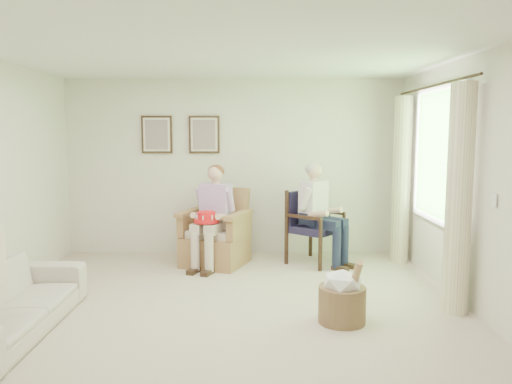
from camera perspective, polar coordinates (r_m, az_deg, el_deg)
floor at (r=5.04m, az=-3.59°, el=-14.28°), size 5.50×5.50×0.00m
back_wall at (r=7.47m, az=-2.42°, el=2.90°), size 5.00×0.04×2.60m
front_wall at (r=2.03m, az=-8.47°, el=-8.03°), size 5.00×0.04×2.60m
right_wall at (r=5.21m, az=24.89°, el=0.52°), size 0.04×5.50×2.60m
ceiling at (r=4.77m, az=-3.83°, el=16.29°), size 5.00×5.50×0.02m
window at (r=6.29m, az=20.10°, el=4.33°), size 0.13×2.50×1.63m
curtain_left at (r=5.36m, az=22.17°, el=-0.80°), size 0.34×0.34×2.30m
curtain_right at (r=7.20m, az=16.27°, el=1.28°), size 0.34×0.34×2.30m
framed_print_left at (r=7.54m, az=-11.27°, el=6.46°), size 0.45×0.05×0.55m
framed_print_right at (r=7.44m, az=-5.94°, el=6.55°), size 0.45×0.05×0.55m
wicker_armchair at (r=6.94m, az=-4.65°, el=-5.53°), size 0.81×0.81×1.04m
wood_armchair at (r=7.04m, az=6.72°, el=-3.57°), size 0.65×0.61×1.00m
sofa at (r=5.10m, az=-26.79°, el=-11.24°), size 2.03×0.80×0.59m
person_wicker at (r=6.72m, az=-4.78°, el=-1.95°), size 0.40×0.63×1.35m
person_dark at (r=6.84m, az=6.92°, el=-1.62°), size 0.40×0.63×1.38m
red_hat at (r=6.56m, az=-5.69°, el=-2.97°), size 0.33×0.33×0.14m
hatbox at (r=4.94m, az=9.84°, el=-11.65°), size 0.54×0.54×0.66m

